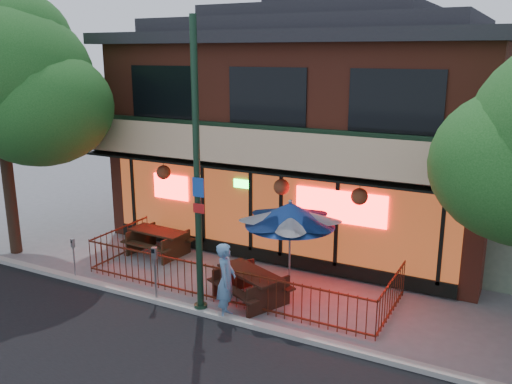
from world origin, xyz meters
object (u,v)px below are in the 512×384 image
at_px(picnic_table_right, 251,282).
at_px(pedestrian, 226,281).
at_px(parking_meter_far, 74,252).
at_px(parking_meter_near, 155,265).
at_px(patio_umbrella, 290,214).
at_px(picnic_table_left, 158,238).
at_px(street_light, 198,188).

bearing_deg(picnic_table_right, pedestrian, -94.95).
bearing_deg(parking_meter_far, parking_meter_near, -1.32).
distance_m(picnic_table_right, patio_umbrella, 2.00).
height_order(picnic_table_right, patio_umbrella, patio_umbrella).
bearing_deg(patio_umbrella, pedestrian, -115.53).
bearing_deg(picnic_table_right, parking_meter_far, -167.59).
height_order(picnic_table_left, pedestrian, pedestrian).
height_order(street_light, parking_meter_far, street_light).
bearing_deg(parking_meter_far, picnic_table_right, 12.41).
distance_m(street_light, picnic_table_left, 5.02).
bearing_deg(picnic_table_left, parking_meter_near, -53.29).
height_order(picnic_table_left, patio_umbrella, patio_umbrella).
height_order(pedestrian, parking_meter_far, pedestrian).
bearing_deg(pedestrian, picnic_table_left, 36.10).
xyz_separation_m(patio_umbrella, parking_meter_near, (-2.87, -1.89, -1.24)).
bearing_deg(parking_meter_near, patio_umbrella, 33.37).
bearing_deg(patio_umbrella, street_light, -130.41).
height_order(picnic_table_right, pedestrian, pedestrian).
bearing_deg(patio_umbrella, picnic_table_left, 170.29).
bearing_deg(picnic_table_right, parking_meter_near, -151.06).
distance_m(street_light, patio_umbrella, 2.56).
relative_size(picnic_table_right, patio_umbrella, 0.87).
distance_m(street_light, picnic_table_right, 2.96).
bearing_deg(patio_umbrella, parking_meter_near, -146.63).
bearing_deg(street_light, picnic_table_left, 141.49).
height_order(picnic_table_right, parking_meter_near, parking_meter_near).
distance_m(parking_meter_near, parking_meter_far, 2.90).
relative_size(street_light, pedestrian, 3.73).
relative_size(picnic_table_right, parking_meter_far, 1.91).
bearing_deg(parking_meter_near, street_light, 2.78).
bearing_deg(picnic_table_right, picnic_table_left, 159.38).
distance_m(street_light, pedestrian, 2.32).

